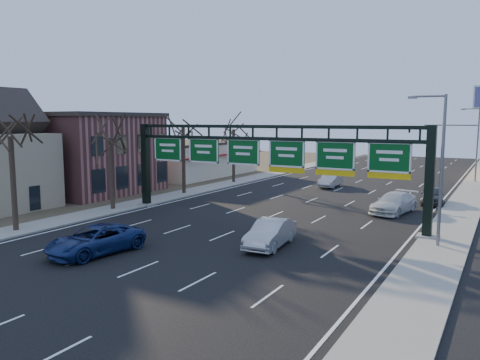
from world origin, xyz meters
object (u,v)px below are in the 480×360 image
Objects in this scene: car_silver_sedan at (270,233)px; car_white_wagon at (394,203)px; car_blue_suv at (96,240)px; sign_gantry at (266,159)px.

car_white_wagon is (4.20, 14.32, 0.02)m from car_silver_sedan.
car_blue_suv is 1.16× the size of car_silver_sedan.
car_silver_sedan is (3.72, -6.82, -3.82)m from sign_gantry.
car_white_wagon reaches higher than car_blue_suv.
car_white_wagon is (7.92, 7.50, -3.81)m from sign_gantry.
sign_gantry is 11.55m from car_white_wagon.
car_blue_suv is (-4.19, -13.08, -3.84)m from sign_gantry.
car_blue_suv is 1.00× the size of car_white_wagon.
car_silver_sedan is at bearing -95.98° from car_white_wagon.
sign_gantry is at bearing 113.62° from car_silver_sedan.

